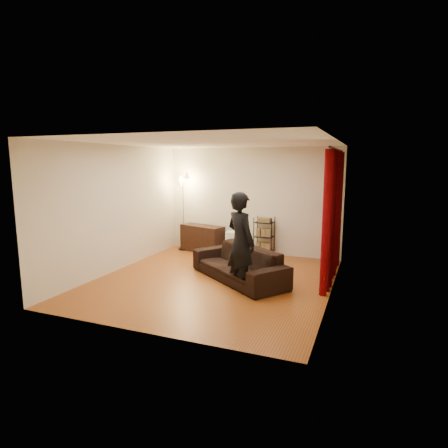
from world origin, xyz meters
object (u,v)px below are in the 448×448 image
at_px(person, 241,242).
at_px(wire_shelf, 264,237).
at_px(floor_lamp, 183,212).
at_px(media_cabinet, 202,238).
at_px(sofa, 238,264).
at_px(storage_boxes, 233,243).

height_order(person, wire_shelf, person).
height_order(wire_shelf, floor_lamp, floor_lamp).
relative_size(media_cabinet, wire_shelf, 1.20).
distance_m(person, floor_lamp, 3.58).
xyz_separation_m(sofa, media_cabinet, (-1.68, 1.93, 0.02)).
relative_size(wire_shelf, floor_lamp, 0.49).
distance_m(sofa, wire_shelf, 2.06).
bearing_deg(sofa, media_cabinet, 167.76).
distance_m(person, wire_shelf, 2.72).
height_order(sofa, wire_shelf, wire_shelf).
xyz_separation_m(sofa, wire_shelf, (-0.04, 2.05, 0.16)).
bearing_deg(storage_boxes, wire_shelf, 5.00).
bearing_deg(floor_lamp, sofa, -40.92).
distance_m(person, storage_boxes, 2.89).
xyz_separation_m(storage_boxes, floor_lamp, (-1.40, -0.04, 0.72)).
bearing_deg(person, wire_shelf, -50.66).
xyz_separation_m(media_cabinet, floor_lamp, (-0.56, 0.02, 0.66)).
bearing_deg(media_cabinet, wire_shelf, 20.48).
xyz_separation_m(sofa, storage_boxes, (-0.84, 1.98, -0.04)).
relative_size(sofa, floor_lamp, 1.12).
height_order(person, storage_boxes, person).
distance_m(storage_boxes, wire_shelf, 0.83).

